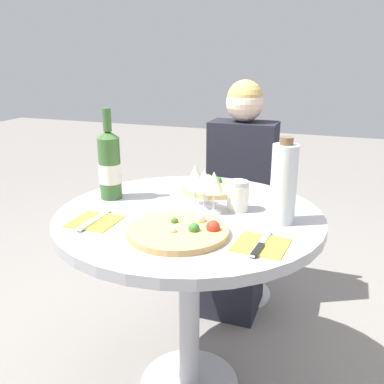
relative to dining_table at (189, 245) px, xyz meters
name	(u,v)px	position (x,y,z in m)	size (l,w,h in m)	color
dining_table	(189,245)	(0.00, 0.00, 0.00)	(0.94, 0.94, 0.76)	#B2B2B7
chair_behind_diner	(243,220)	(0.01, 0.82, -0.21)	(0.40, 0.40, 0.85)	silver
seated_diner	(238,209)	(0.01, 0.69, -0.10)	(0.33, 0.40, 1.17)	black
pizza_large	(180,231)	(0.04, -0.19, 0.14)	(0.32, 0.32, 0.05)	tan
pizza_small_far	(211,188)	(0.00, 0.27, 0.14)	(0.24, 0.24, 0.05)	#DBB26B
wine_bottle	(110,165)	(-0.34, 0.05, 0.26)	(0.09, 0.09, 0.35)	#38602D
tall_carafe	(284,183)	(0.32, 0.02, 0.26)	(0.09, 0.09, 0.29)	silver
sugar_shaker	(238,196)	(0.16, 0.08, 0.18)	(0.08, 0.08, 0.11)	silver
wine_glass_back_left	(195,176)	(-0.01, 0.09, 0.24)	(0.07, 0.07, 0.15)	silver
wine_glass_front_right	(214,183)	(0.08, 0.03, 0.24)	(0.07, 0.07, 0.15)	silver
wine_glass_center	(204,180)	(0.04, 0.06, 0.23)	(0.08, 0.08, 0.15)	silver
place_setting_left	(94,221)	(-0.27, -0.19, 0.13)	(0.15, 0.19, 0.01)	yellow
place_setting_right	(261,245)	(0.29, -0.19, 0.13)	(0.16, 0.19, 0.01)	yellow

